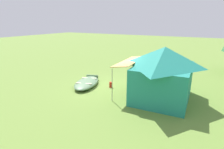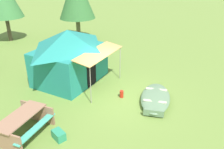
{
  "view_description": "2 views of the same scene",
  "coord_description": "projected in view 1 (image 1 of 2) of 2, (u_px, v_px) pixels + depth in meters",
  "views": [
    {
      "loc": [
        9.12,
        4.87,
        3.88
      ],
      "look_at": [
        0.86,
        0.22,
        1.09
      ],
      "focal_mm": 29.5,
      "sensor_mm": 36.0,
      "label": 1
    },
    {
      "loc": [
        -8.09,
        -4.77,
        5.57
      ],
      "look_at": [
        0.3,
        0.34,
        0.88
      ],
      "focal_mm": 37.73,
      "sensor_mm": 36.0,
      "label": 2
    }
  ],
  "objects": [
    {
      "name": "ground_plane",
      "position": [
        116.0,
        88.0,
        11.01
      ],
      "size": [
        80.0,
        80.0,
        0.0
      ],
      "primitive_type": "plane",
      "color": "olive"
    },
    {
      "name": "beached_rowboat",
      "position": [
        87.0,
        83.0,
        11.37
      ],
      "size": [
        2.91,
        2.03,
        0.36
      ],
      "color": "#61835D",
      "rests_on": "ground_plane"
    },
    {
      "name": "canvas_cabin_tent",
      "position": [
        163.0,
        73.0,
        9.14
      ],
      "size": [
        3.75,
        3.79,
        2.68
      ],
      "color": "#218576",
      "rests_on": "ground_plane"
    },
    {
      "name": "picnic_table",
      "position": [
        159.0,
        68.0,
        13.54
      ],
      "size": [
        2.11,
        1.77,
        0.79
      ],
      "color": "#986F52",
      "rests_on": "ground_plane"
    },
    {
      "name": "cooler_box",
      "position": [
        140.0,
        72.0,
        13.84
      ],
      "size": [
        0.45,
        0.58,
        0.31
      ],
      "primitive_type": "cube",
      "rotation": [
        0.0,
        0.0,
        1.26
      ],
      "color": "#2C8E63",
      "rests_on": "ground_plane"
    },
    {
      "name": "fuel_can",
      "position": [
        111.0,
        85.0,
        11.07
      ],
      "size": [
        0.22,
        0.22,
        0.33
      ],
      "primitive_type": "cylinder",
      "rotation": [
        0.0,
        0.0,
        0.36
      ],
      "color": "red",
      "rests_on": "ground_plane"
    }
  ]
}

